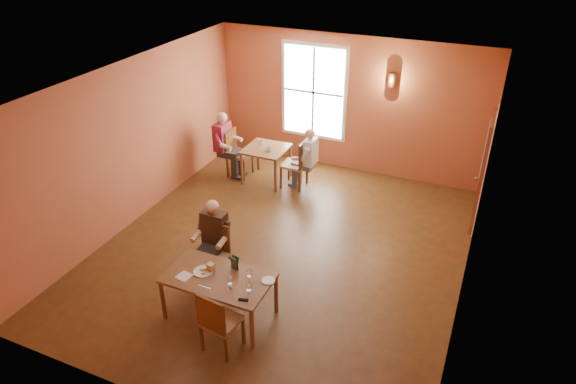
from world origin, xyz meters
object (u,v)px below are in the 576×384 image
at_px(diner_main, 211,249).
at_px(chair_diner_white, 294,163).
at_px(chair_empty, 222,320).
at_px(main_table, 220,296).
at_px(chair_diner_main, 213,256).
at_px(diner_maroon, 238,146).
at_px(chair_diner_maroon, 240,153).
at_px(diner_white, 296,159).
at_px(second_table, 266,164).

distance_m(diner_main, chair_diner_white, 3.48).
xyz_separation_m(chair_empty, chair_diner_white, (-0.91, 4.63, 0.04)).
height_order(main_table, chair_diner_white, chair_diner_white).
distance_m(chair_diner_main, chair_empty, 1.45).
bearing_deg(diner_maroon, chair_empty, 25.82).
distance_m(diner_main, chair_diner_maroon, 3.74).
xyz_separation_m(chair_diner_white, diner_white, (0.03, 0.00, 0.11)).
bearing_deg(second_table, chair_diner_white, 0.00).
bearing_deg(chair_diner_maroon, chair_diner_main, 21.60).
bearing_deg(diner_maroon, main_table, 24.82).
xyz_separation_m(chair_empty, chair_diner_maroon, (-2.21, 4.63, 0.02)).
bearing_deg(diner_main, chair_empty, 126.24).
xyz_separation_m(chair_diner_main, chair_diner_maroon, (-1.36, 3.45, 0.04)).
bearing_deg(diner_white, chair_diner_maroon, 90.00).
bearing_deg(diner_white, chair_empty, -169.24).
distance_m(diner_white, diner_maroon, 1.36).
relative_size(diner_white, diner_maroon, 0.91).
bearing_deg(chair_empty, second_table, 116.26).
bearing_deg(diner_main, diner_maroon, -68.14).
distance_m(main_table, diner_white, 4.14).
relative_size(chair_diner_main, chair_diner_white, 0.91).
distance_m(chair_empty, chair_diner_maroon, 5.13).
bearing_deg(chair_empty, diner_white, 108.40).
bearing_deg(diner_white, second_table, 90.00).
bearing_deg(second_table, main_table, -73.49).
bearing_deg(diner_main, chair_diner_white, -88.94).
bearing_deg(diner_maroon, diner_main, 21.86).
bearing_deg(chair_diner_maroon, diner_main, 21.43).
xyz_separation_m(diner_main, diner_white, (-0.03, 3.48, -0.00)).
height_order(diner_main, chair_empty, diner_main).
height_order(main_table, chair_empty, chair_empty).
bearing_deg(diner_main, second_table, -78.39).
relative_size(diner_main, chair_diner_white, 1.21).
bearing_deg(diner_white, chair_diner_main, -179.43).
height_order(chair_diner_main, diner_main, diner_main).
relative_size(diner_main, chair_diner_maroon, 1.24).
xyz_separation_m(chair_diner_main, second_table, (-0.71, 3.45, -0.10)).
height_order(diner_main, second_table, diner_main).
relative_size(diner_white, chair_diner_maroon, 1.24).
xyz_separation_m(chair_diner_white, chair_diner_maroon, (-1.30, 0.00, -0.01)).
bearing_deg(chair_diner_main, diner_main, 90.00).
distance_m(main_table, chair_diner_maroon, 4.50).
xyz_separation_m(main_table, second_table, (-1.21, 4.10, 0.03)).
distance_m(main_table, diner_maroon, 4.53).
distance_m(chair_diner_main, diner_maroon, 3.72).
bearing_deg(chair_diner_main, second_table, -78.29).
relative_size(diner_main, chair_empty, 1.30).
bearing_deg(second_table, chair_diner_maroon, 180.00).
height_order(second_table, chair_diner_white, chair_diner_white).
relative_size(chair_empty, chair_diner_maroon, 0.96).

